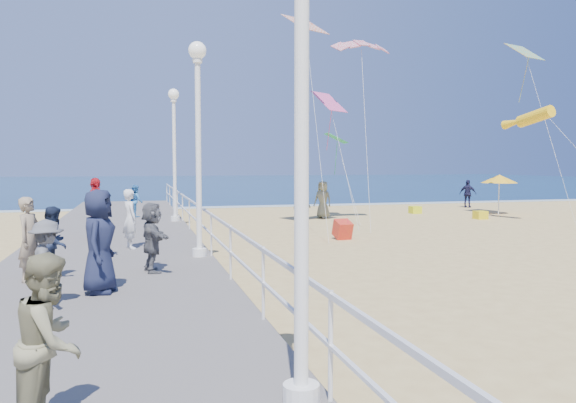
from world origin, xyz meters
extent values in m
plane|color=tan|center=(0.00, 0.00, 0.00)|extent=(160.00, 160.00, 0.00)
cube|color=#0C2A4D|center=(0.00, 65.00, 0.01)|extent=(160.00, 90.00, 0.05)
cube|color=white|center=(0.00, 20.50, 0.03)|extent=(160.00, 1.20, 0.04)
cube|color=slate|center=(-7.50, 0.00, 0.20)|extent=(5.00, 44.00, 0.40)
cube|color=white|center=(-5.05, 0.00, 1.45)|extent=(0.05, 42.00, 0.06)
cube|color=white|center=(-5.05, 0.00, 0.95)|extent=(0.05, 42.00, 0.04)
cylinder|color=white|center=(-5.35, -9.00, 0.50)|extent=(0.36, 0.36, 0.20)
cylinder|color=white|center=(-5.35, -9.00, 2.85)|extent=(0.14, 0.14, 4.70)
cylinder|color=white|center=(-5.35, 0.00, 0.50)|extent=(0.36, 0.36, 0.20)
cylinder|color=white|center=(-5.35, 0.00, 2.85)|extent=(0.14, 0.14, 4.70)
sphere|color=white|center=(-5.35, 0.00, 5.50)|extent=(0.44, 0.44, 0.44)
cylinder|color=white|center=(-5.35, 9.00, 0.50)|extent=(0.36, 0.36, 0.20)
cylinder|color=white|center=(-5.35, 9.00, 2.85)|extent=(0.14, 0.14, 4.70)
sphere|color=white|center=(-5.35, 9.00, 5.50)|extent=(0.44, 0.44, 0.44)
imported|color=silver|center=(-7.03, 1.77, 1.22)|extent=(0.56, 0.69, 1.63)
imported|color=#3683CC|center=(-6.88, 1.92, 1.70)|extent=(0.46, 0.52, 0.90)
imported|color=#192437|center=(-7.65, 0.34, 1.19)|extent=(0.43, 0.61, 1.58)
imported|color=gray|center=(-7.60, -8.91, 1.18)|extent=(0.73, 0.86, 1.56)
imported|color=#525357|center=(-8.26, -4.45, 1.12)|extent=(0.72, 1.02, 1.43)
imported|color=red|center=(-8.08, 4.13, 1.35)|extent=(0.65, 1.17, 1.89)
imported|color=#191E38|center=(-7.52, -3.55, 1.34)|extent=(0.76, 1.01, 1.87)
imported|color=#56565B|center=(-6.55, -1.79, 1.15)|extent=(0.67, 1.45, 1.50)
imported|color=gray|center=(-8.90, -2.13, 1.24)|extent=(0.61, 0.72, 1.68)
imported|color=#192138|center=(-8.47, -2.01, 1.13)|extent=(0.72, 0.83, 1.47)
imported|color=#57575C|center=(1.02, 12.38, 0.80)|extent=(1.18, 0.93, 1.60)
imported|color=#191938|center=(13.00, 16.50, 0.86)|extent=(1.00, 1.02, 1.73)
imported|color=gray|center=(2.11, 12.37, 0.93)|extent=(1.07, 1.06, 1.87)
cube|color=red|center=(0.28, 4.75, 0.30)|extent=(0.61, 0.76, 0.74)
cylinder|color=white|center=(11.95, 11.97, 0.90)|extent=(0.05, 0.05, 1.80)
cone|color=yellow|center=(11.95, 11.97, 1.91)|extent=(1.90, 1.90, 0.45)
cube|color=yellow|center=(7.85, 13.59, 0.20)|extent=(0.55, 0.55, 0.40)
cube|color=yellow|center=(9.47, 9.96, 0.20)|extent=(0.55, 0.55, 0.40)
cylinder|color=yellow|center=(10.74, 7.80, 4.86)|extent=(1.07, 3.04, 1.16)
cube|color=#D54E93|center=(1.46, 9.63, 5.45)|extent=(1.73, 1.66, 0.92)
cube|color=#17B7C5|center=(11.36, 9.45, 8.11)|extent=(1.85, 1.69, 0.88)
cube|color=green|center=(2.88, 12.64, 4.00)|extent=(1.21, 1.30, 0.51)
cube|color=#C63E17|center=(-0.20, 7.83, 8.30)|extent=(1.92, 1.83, 0.80)
camera|label=1|loc=(-6.86, -14.07, 2.73)|focal=35.00mm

